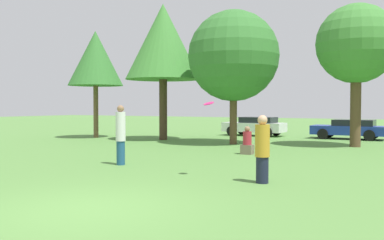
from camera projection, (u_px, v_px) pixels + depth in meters
ground_plane at (88, 209)px, 7.99m from camera, size 120.00×120.00×0.00m
person_thrower at (121, 134)px, 13.91m from camera, size 0.32×0.32×1.95m
person_catcher at (262, 149)px, 10.63m from camera, size 0.37×0.37×1.70m
frisbee at (209, 103)px, 11.47m from camera, size 0.29×0.28×0.13m
bystander_sitting at (247, 143)px, 16.98m from camera, size 0.46×0.38×1.12m
tree_0 at (95, 59)px, 25.71m from camera, size 3.29×3.29×6.44m
tree_1 at (163, 42)px, 24.12m from camera, size 4.28×4.28×7.70m
tree_2 at (233, 56)px, 21.34m from camera, size 4.55×4.55×6.71m
tree_3 at (356, 45)px, 19.90m from camera, size 3.71×3.71×6.69m
parked_car_white at (255, 126)px, 27.43m from camera, size 3.92×1.92×1.21m
parked_car_blue at (350, 129)px, 24.69m from camera, size 4.09×1.94×1.14m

